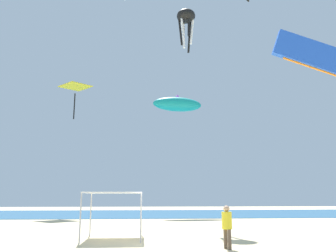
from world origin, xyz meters
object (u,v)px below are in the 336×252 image
person_central (227,223)px  kite_diamond_yellow (75,88)px  kite_inflatable_teal (177,104)px  kite_octopus_black (186,18)px  kite_parafoil_blue (319,57)px  canopy_tent (114,194)px

person_central → kite_diamond_yellow: kite_diamond_yellow is taller
kite_inflatable_teal → kite_octopus_black: 12.73m
person_central → kite_parafoil_blue: 12.00m
kite_inflatable_teal → kite_parafoil_blue: (6.29, -20.82, -2.68)m
kite_parafoil_blue → person_central: bearing=-148.2°
kite_diamond_yellow → kite_parafoil_blue: bearing=-4.8°
kite_diamond_yellow → person_central: bearing=-20.2°
person_central → kite_inflatable_teal: kite_inflatable_teal is taller
kite_octopus_black → kite_parafoil_blue: kite_octopus_black is taller
kite_diamond_yellow → kite_octopus_black: kite_octopus_black is taller
kite_inflatable_teal → kite_octopus_black: bearing=-99.1°
kite_inflatable_teal → kite_parafoil_blue: 21.91m
kite_inflatable_teal → kite_diamond_yellow: size_ratio=1.43×
canopy_tent → kite_inflatable_teal: (5.52, 20.59, 10.70)m
canopy_tent → kite_parafoil_blue: bearing=-1.1°
person_central → kite_octopus_black: 20.72m
kite_octopus_black → person_central: bearing=-18.4°
kite_diamond_yellow → kite_inflatable_teal: bearing=40.0°
canopy_tent → kite_diamond_yellow: bearing=107.5°
canopy_tent → kite_diamond_yellow: 26.01m
canopy_tent → kite_diamond_yellow: kite_diamond_yellow is taller
kite_octopus_black → kite_parafoil_blue: bearing=18.8°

